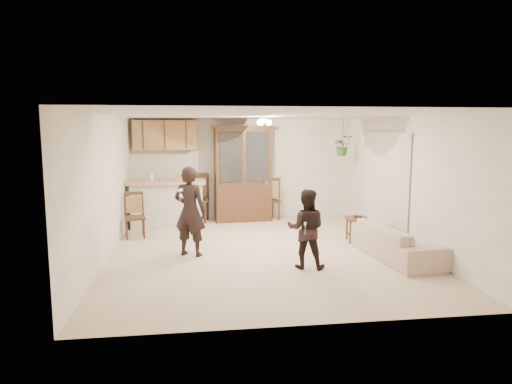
{
  "coord_description": "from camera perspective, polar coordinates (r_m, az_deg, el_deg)",
  "views": [
    {
      "loc": [
        -1.21,
        -8.14,
        2.27
      ],
      "look_at": [
        -0.06,
        0.4,
        1.06
      ],
      "focal_mm": 32.0,
      "sensor_mm": 36.0,
      "label": 1
    }
  ],
  "objects": [
    {
      "name": "wall_right",
      "position": [
        9.11,
        18.13,
        1.19
      ],
      "size": [
        0.02,
        6.5,
        2.5
      ],
      "primitive_type": "cube",
      "color": "white",
      "rests_on": "ground"
    },
    {
      "name": "chair_bar",
      "position": [
        9.84,
        -14.9,
        -4.01
      ],
      "size": [
        0.48,
        0.48,
        0.95
      ],
      "rotation": [
        0.0,
        0.0,
        0.17
      ],
      "color": "#331912",
      "rests_on": "floor"
    },
    {
      "name": "hanging_plant",
      "position": [
        11.12,
        10.77,
        5.71
      ],
      "size": [
        0.43,
        0.37,
        0.48
      ],
      "primitive_type": "imported",
      "color": "#274F1F",
      "rests_on": "ceiling"
    },
    {
      "name": "chair_hutch_right",
      "position": [
        11.39,
        1.58,
        -1.95
      ],
      "size": [
        0.57,
        0.57,
        1.06
      ],
      "rotation": [
        0.0,
        0.0,
        3.38
      ],
      "color": "#331912",
      "rests_on": "floor"
    },
    {
      "name": "side_table",
      "position": [
        9.43,
        12.56,
        -4.55
      ],
      "size": [
        0.49,
        0.49,
        0.54
      ],
      "rotation": [
        0.0,
        0.0,
        -0.13
      ],
      "color": "#331912",
      "rests_on": "floor"
    },
    {
      "name": "upper_cabinets",
      "position": [
        11.24,
        -11.29,
        7.0
      ],
      "size": [
        1.5,
        0.34,
        0.7
      ],
      "primitive_type": "cube",
      "color": "brown",
      "rests_on": "wall_back"
    },
    {
      "name": "breakfast_bar",
      "position": [
        10.66,
        -11.02,
        -1.69
      ],
      "size": [
        1.6,
        0.55,
        1.0
      ],
      "primitive_type": "cube",
      "color": "silver",
      "rests_on": "floor"
    },
    {
      "name": "wall_front",
      "position": [
        5.14,
        6.12,
        -3.46
      ],
      "size": [
        5.5,
        0.02,
        2.5
      ],
      "primitive_type": "cube",
      "color": "white",
      "rests_on": "ground"
    },
    {
      "name": "wall_back",
      "position": [
        11.5,
        -1.62,
        2.93
      ],
      "size": [
        5.5,
        0.02,
        2.5
      ],
      "primitive_type": "cube",
      "color": "white",
      "rests_on": "ground"
    },
    {
      "name": "sofa",
      "position": [
        8.38,
        17.17,
        -5.48
      ],
      "size": [
        0.9,
        1.93,
        0.73
      ],
      "primitive_type": "imported",
      "rotation": [
        0.0,
        0.0,
        1.66
      ],
      "color": "beige",
      "rests_on": "floor"
    },
    {
      "name": "controller_adult",
      "position": [
        7.77,
        -9.49,
        0.24
      ],
      "size": [
        0.1,
        0.14,
        0.04
      ],
      "primitive_type": "cube",
      "rotation": [
        0.0,
        0.0,
        2.72
      ],
      "color": "white",
      "rests_on": "adult"
    },
    {
      "name": "floor",
      "position": [
        8.54,
        0.75,
        -7.4
      ],
      "size": [
        6.5,
        6.5,
        0.0
      ],
      "primitive_type": "plane",
      "color": "#BEA790",
      "rests_on": "ground"
    },
    {
      "name": "child",
      "position": [
        7.44,
        6.28,
        -4.4
      ],
      "size": [
        0.78,
        0.68,
        1.35
      ],
      "primitive_type": "imported",
      "rotation": [
        0.0,
        0.0,
        2.85
      ],
      "color": "black",
      "rests_on": "floor"
    },
    {
      "name": "controller_child",
      "position": [
        7.12,
        6.17,
        -3.98
      ],
      "size": [
        0.07,
        0.12,
        0.03
      ],
      "primitive_type": "cube",
      "rotation": [
        0.0,
        0.0,
        2.85
      ],
      "color": "white",
      "rests_on": "child"
    },
    {
      "name": "plant_cord",
      "position": [
        11.11,
        10.82,
        7.39
      ],
      "size": [
        0.01,
        0.01,
        0.65
      ],
      "primitive_type": "cylinder",
      "color": "black",
      "rests_on": "ceiling"
    },
    {
      "name": "ceiling",
      "position": [
        8.24,
        0.78,
        9.62
      ],
      "size": [
        5.5,
        6.5,
        0.02
      ],
      "primitive_type": "cube",
      "color": "silver",
      "rests_on": "wall_back"
    },
    {
      "name": "china_hutch",
      "position": [
        11.15,
        -1.66,
        2.23
      ],
      "size": [
        1.51,
        0.66,
        2.32
      ],
      "rotation": [
        0.0,
        0.0,
        0.06
      ],
      "color": "#331912",
      "rests_on": "floor"
    },
    {
      "name": "wall_left",
      "position": [
        8.35,
        -18.25,
        0.6
      ],
      "size": [
        0.02,
        6.5,
        2.5
      ],
      "primitive_type": "cube",
      "color": "white",
      "rests_on": "ground"
    },
    {
      "name": "vertical_blinds",
      "position": [
        9.93,
        15.64,
        0.95
      ],
      "size": [
        0.06,
        2.3,
        2.1
      ],
      "primitive_type": null,
      "color": "beige",
      "rests_on": "wall_right"
    },
    {
      "name": "chair_hutch_left",
      "position": [
        11.22,
        -7.3,
        -2.02
      ],
      "size": [
        0.6,
        0.6,
        1.16
      ],
      "rotation": [
        0.0,
        0.0,
        -0.18
      ],
      "color": "#331912",
      "rests_on": "floor"
    },
    {
      "name": "bar_top",
      "position": [
        10.58,
        -11.1,
        1.25
      ],
      "size": [
        1.75,
        0.7,
        0.08
      ],
      "primitive_type": "cube",
      "color": "tan",
      "rests_on": "breakfast_bar"
    },
    {
      "name": "adult",
      "position": [
        8.16,
        -8.28,
        -1.74
      ],
      "size": [
        0.78,
        0.66,
        1.8
      ],
      "primitive_type": "imported",
      "rotation": [
        0.0,
        0.0,
        2.72
      ],
      "color": "black",
      "rests_on": "floor"
    },
    {
      "name": "ceiling_fixture",
      "position": [
        9.45,
        0.91,
        8.8
      ],
      "size": [
        0.36,
        0.36,
        0.2
      ],
      "primitive_type": null,
      "color": "beige",
      "rests_on": "ceiling"
    }
  ]
}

